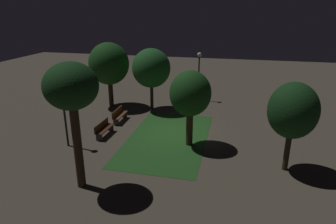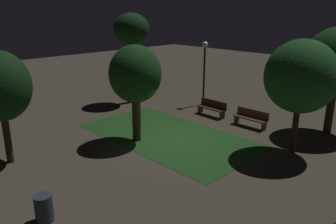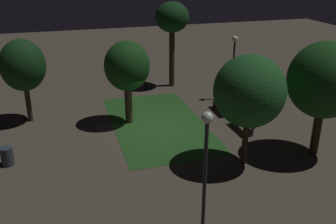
# 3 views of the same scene
# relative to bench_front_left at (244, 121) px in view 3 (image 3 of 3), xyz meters

# --- Properties ---
(ground_plane) EXTENTS (60.00, 60.00, 0.00)m
(ground_plane) POSITION_rel_bench_front_left_xyz_m (1.27, 4.09, -0.48)
(ground_plane) COLOR #4C4438
(grass_lawn) EXTENTS (8.69, 4.68, 0.01)m
(grass_lawn) POSITION_rel_bench_front_left_xyz_m (2.04, 3.96, -0.48)
(grass_lawn) COLOR #23511E
(grass_lawn) RESTS_ON ground
(bench_front_left) EXTENTS (1.81, 0.51, 0.88)m
(bench_front_left) POSITION_rel_bench_front_left_xyz_m (0.00, 0.00, 0.00)
(bench_front_left) COLOR brown
(bench_front_left) RESTS_ON ground
(bench_path_side) EXTENTS (1.81, 0.52, 0.88)m
(bench_path_side) POSITION_rel_bench_front_left_xyz_m (2.54, 0.00, 0.00)
(bench_path_side) COLOR #422314
(bench_path_side) RESTS_ON ground
(tree_tall_center) EXTENTS (2.20, 2.20, 5.58)m
(tree_tall_center) POSITION_rel_bench_front_left_xyz_m (7.90, 1.38, 3.98)
(tree_tall_center) COLOR #38281C
(tree_tall_center) RESTS_ON ground
(tree_back_left) EXTENTS (2.88, 2.88, 4.72)m
(tree_back_left) POSITION_rel_bench_front_left_xyz_m (-3.02, 1.51, 2.76)
(tree_back_left) COLOR #38281C
(tree_back_left) RESTS_ON ground
(tree_left_canopy) EXTENTS (2.29, 2.29, 4.40)m
(tree_left_canopy) POSITION_rel_bench_front_left_xyz_m (4.32, 10.42, 2.57)
(tree_left_canopy) COLOR #38281C
(tree_left_canopy) RESTS_ON ground
(tree_right_canopy) EXTENTS (2.31, 2.31, 4.36)m
(tree_right_canopy) POSITION_rel_bench_front_left_xyz_m (2.61, 5.37, 2.56)
(tree_right_canopy) COLOR #423021
(tree_right_canopy) RESTS_ON ground
(tree_back_right) EXTENTS (3.11, 3.11, 5.06)m
(tree_back_right) POSITION_rel_bench_front_left_xyz_m (-3.10, -1.92, 2.92)
(tree_back_right) COLOR #38281C
(tree_back_right) RESTS_ON ground
(lamp_post_plaza_west) EXTENTS (0.36, 0.36, 3.91)m
(lamp_post_plaza_west) POSITION_rel_bench_front_left_xyz_m (4.36, -1.40, 2.23)
(lamp_post_plaza_west) COLOR black
(lamp_post_plaza_west) RESTS_ON ground
(lamp_post_path_center) EXTENTS (0.36, 0.36, 4.06)m
(lamp_post_path_center) POSITION_rel_bench_front_left_xyz_m (-6.35, 4.68, 2.32)
(lamp_post_path_center) COLOR black
(lamp_post_path_center) RESTS_ON ground
(trash_bin) EXTENTS (0.51, 0.51, 0.81)m
(trash_bin) POSITION_rel_bench_front_left_xyz_m (-0.34, 11.15, -0.07)
(trash_bin) COLOR #2D3842
(trash_bin) RESTS_ON ground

